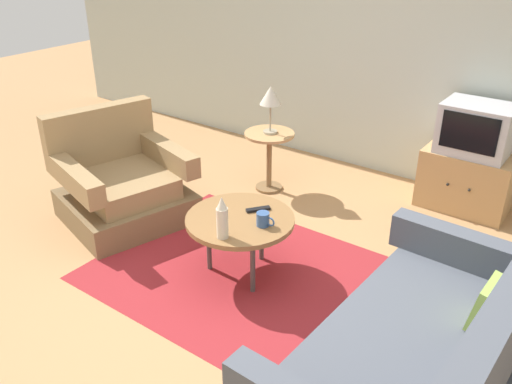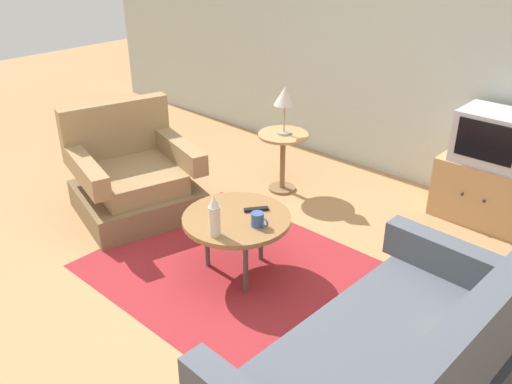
{
  "view_description": "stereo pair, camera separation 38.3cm",
  "coord_description": "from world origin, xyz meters",
  "px_view_note": "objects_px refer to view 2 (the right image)",
  "views": [
    {
      "loc": [
        1.93,
        -2.41,
        2.32
      ],
      "look_at": [
        -0.14,
        0.43,
        0.55
      ],
      "focal_mm": 37.87,
      "sensor_mm": 36.0,
      "label": 1
    },
    {
      "loc": [
        2.23,
        -2.17,
        2.32
      ],
      "look_at": [
        -0.14,
        0.43,
        0.55
      ],
      "focal_mm": 37.87,
      "sensor_mm": 36.0,
      "label": 2
    }
  ],
  "objects_px": {
    "coffee_table": "(237,221)",
    "table_lamp": "(285,98)",
    "tv_stand": "(484,190)",
    "vase": "(214,216)",
    "side_table": "(283,150)",
    "mug": "(258,220)",
    "couch": "(391,373)",
    "tv_remote_dark": "(256,209)",
    "armchair": "(133,179)",
    "television": "(495,138)"
  },
  "relations": [
    {
      "from": "tv_stand",
      "to": "couch",
      "type": "bearing_deg",
      "value": -78.83
    },
    {
      "from": "couch",
      "to": "side_table",
      "type": "xyz_separation_m",
      "value": [
        -2.1,
        1.68,
        0.12
      ]
    },
    {
      "from": "side_table",
      "to": "coffee_table",
      "type": "bearing_deg",
      "value": -63.54
    },
    {
      "from": "tv_stand",
      "to": "vase",
      "type": "bearing_deg",
      "value": -112.24
    },
    {
      "from": "coffee_table",
      "to": "vase",
      "type": "distance_m",
      "value": 0.33
    },
    {
      "from": "mug",
      "to": "tv_remote_dark",
      "type": "height_order",
      "value": "mug"
    },
    {
      "from": "armchair",
      "to": "tv_remote_dark",
      "type": "xyz_separation_m",
      "value": [
        1.39,
        0.07,
        0.18
      ]
    },
    {
      "from": "armchair",
      "to": "coffee_table",
      "type": "height_order",
      "value": "armchair"
    },
    {
      "from": "side_table",
      "to": "table_lamp",
      "type": "xyz_separation_m",
      "value": [
        0.01,
        0.0,
        0.5
      ]
    },
    {
      "from": "coffee_table",
      "to": "tv_remote_dark",
      "type": "bearing_deg",
      "value": 74.36
    },
    {
      "from": "side_table",
      "to": "mug",
      "type": "xyz_separation_m",
      "value": [
        0.83,
        -1.26,
        0.11
      ]
    },
    {
      "from": "coffee_table",
      "to": "table_lamp",
      "type": "distance_m",
      "value": 1.49
    },
    {
      "from": "vase",
      "to": "tv_stand",
      "type": "bearing_deg",
      "value": 67.76
    },
    {
      "from": "table_lamp",
      "to": "vase",
      "type": "relative_size",
      "value": 1.49
    },
    {
      "from": "side_table",
      "to": "tv_remote_dark",
      "type": "relative_size",
      "value": 3.45
    },
    {
      "from": "vase",
      "to": "tv_remote_dark",
      "type": "height_order",
      "value": "vase"
    },
    {
      "from": "vase",
      "to": "tv_remote_dark",
      "type": "relative_size",
      "value": 1.78
    },
    {
      "from": "coffee_table",
      "to": "tv_remote_dark",
      "type": "xyz_separation_m",
      "value": [
        0.04,
        0.16,
        0.04
      ]
    },
    {
      "from": "coffee_table",
      "to": "mug",
      "type": "bearing_deg",
      "value": 1.17
    },
    {
      "from": "armchair",
      "to": "table_lamp",
      "type": "bearing_deg",
      "value": 164.53
    },
    {
      "from": "coffee_table",
      "to": "tv_stand",
      "type": "xyz_separation_m",
      "value": [
        1.0,
        2.0,
        -0.16
      ]
    },
    {
      "from": "coffee_table",
      "to": "mug",
      "type": "distance_m",
      "value": 0.21
    },
    {
      "from": "table_lamp",
      "to": "coffee_table",
      "type": "bearing_deg",
      "value": -63.79
    },
    {
      "from": "couch",
      "to": "tv_stand",
      "type": "relative_size",
      "value": 2.39
    },
    {
      "from": "couch",
      "to": "mug",
      "type": "height_order",
      "value": "couch"
    },
    {
      "from": "coffee_table",
      "to": "side_table",
      "type": "distance_m",
      "value": 1.42
    },
    {
      "from": "television",
      "to": "tv_remote_dark",
      "type": "xyz_separation_m",
      "value": [
        -0.95,
        -1.83,
        -0.27
      ]
    },
    {
      "from": "vase",
      "to": "side_table",
      "type": "bearing_deg",
      "value": 114.39
    },
    {
      "from": "coffee_table",
      "to": "side_table",
      "type": "relative_size",
      "value": 1.34
    },
    {
      "from": "tv_stand",
      "to": "armchair",
      "type": "bearing_deg",
      "value": -140.78
    },
    {
      "from": "vase",
      "to": "armchair",
      "type": "bearing_deg",
      "value": 165.83
    },
    {
      "from": "tv_remote_dark",
      "to": "mug",
      "type": "bearing_deg",
      "value": -98.13
    },
    {
      "from": "side_table",
      "to": "tv_stand",
      "type": "bearing_deg",
      "value": 24.15
    },
    {
      "from": "side_table",
      "to": "mug",
      "type": "relative_size",
      "value": 4.09
    },
    {
      "from": "couch",
      "to": "table_lamp",
      "type": "height_order",
      "value": "table_lamp"
    },
    {
      "from": "side_table",
      "to": "mug",
      "type": "bearing_deg",
      "value": -56.77
    },
    {
      "from": "table_lamp",
      "to": "side_table",
      "type": "bearing_deg",
      "value": -153.16
    },
    {
      "from": "vase",
      "to": "television",
      "type": "bearing_deg",
      "value": 67.63
    },
    {
      "from": "mug",
      "to": "tv_remote_dark",
      "type": "xyz_separation_m",
      "value": [
        -0.15,
        0.15,
        -0.04
      ]
    },
    {
      "from": "coffee_table",
      "to": "armchair",
      "type": "bearing_deg",
      "value": 176.46
    },
    {
      "from": "couch",
      "to": "coffee_table",
      "type": "bearing_deg",
      "value": 76.62
    },
    {
      "from": "armchair",
      "to": "coffee_table",
      "type": "bearing_deg",
      "value": 102.34
    },
    {
      "from": "vase",
      "to": "mug",
      "type": "distance_m",
      "value": 0.32
    },
    {
      "from": "tv_stand",
      "to": "vase",
      "type": "relative_size",
      "value": 2.57
    },
    {
      "from": "table_lamp",
      "to": "mug",
      "type": "height_order",
      "value": "table_lamp"
    },
    {
      "from": "couch",
      "to": "tv_stand",
      "type": "xyz_separation_m",
      "value": [
        -0.48,
        2.41,
        -0.03
      ]
    },
    {
      "from": "television",
      "to": "couch",
      "type": "bearing_deg",
      "value": -78.76
    },
    {
      "from": "table_lamp",
      "to": "tv_remote_dark",
      "type": "height_order",
      "value": "table_lamp"
    },
    {
      "from": "tv_stand",
      "to": "tv_remote_dark",
      "type": "relative_size",
      "value": 4.58
    },
    {
      "from": "side_table",
      "to": "table_lamp",
      "type": "distance_m",
      "value": 0.5
    }
  ]
}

